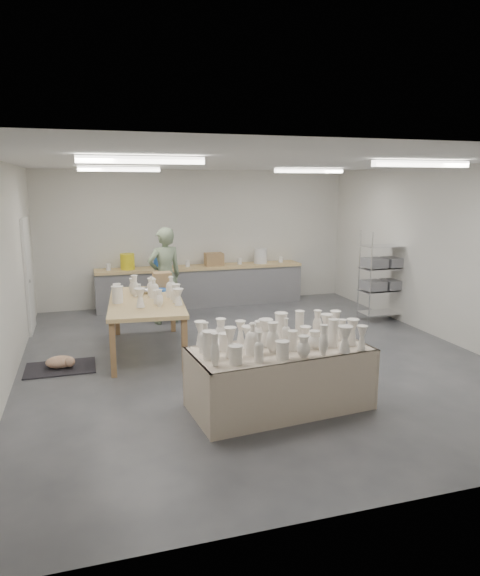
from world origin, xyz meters
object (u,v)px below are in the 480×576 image
object	(u,v)px
potter	(165,276)
red_stool	(164,306)
work_table	(149,298)
drying_table	(279,373)

from	to	relation	value
potter	red_stool	bearing A→B (deg)	-105.29
red_stool	work_table	bearing A→B (deg)	-105.16
work_table	potter	distance (m)	1.66
drying_table	red_stool	bearing A→B (deg)	93.21
drying_table	potter	xyz separation A→B (m)	(-0.71, 4.31, 0.51)
potter	drying_table	bearing A→B (deg)	84.10
work_table	drying_table	bearing A→B (deg)	-60.93
drying_table	potter	world-z (taller)	potter
red_stool	drying_table	bearing A→B (deg)	-81.16
drying_table	red_stool	world-z (taller)	drying_table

